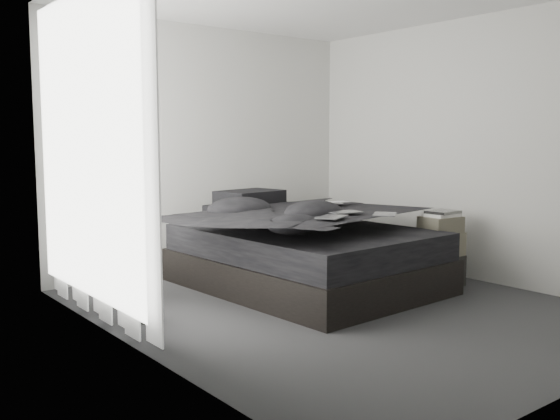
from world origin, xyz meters
TOP-DOWN VIEW (x-y plane):
  - floor at (0.00, 0.00)m, footprint 3.60×4.20m
  - wall_back at (0.00, 2.10)m, footprint 3.60×0.01m
  - wall_left at (-1.80, 0.00)m, footprint 0.01×4.20m
  - wall_right at (1.80, 0.00)m, footprint 0.01×4.20m
  - window_left at (-1.78, 0.90)m, footprint 0.02×2.00m
  - curtain_left at (-1.73, 0.90)m, footprint 0.06×2.12m
  - bed at (0.25, 0.73)m, footprint 1.87×2.41m
  - mattress at (0.25, 0.73)m, footprint 1.80×2.34m
  - duvet at (0.25, 0.67)m, footprint 1.81×2.07m
  - pillow_lower at (0.15, 1.63)m, footprint 0.72×0.51m
  - pillow_upper at (0.23, 1.61)m, footprint 0.72×0.55m
  - laptop at (0.68, 0.81)m, footprint 0.42×0.33m
  - comic_a at (0.00, 0.09)m, footprint 0.35×0.30m
  - comic_b at (0.33, 0.28)m, footprint 0.32×0.24m
  - comic_c at (0.49, -0.05)m, footprint 0.35×0.33m
  - side_stand at (-1.33, 1.32)m, footprint 0.46×0.46m
  - papers at (-1.33, 1.31)m, footprint 0.28×0.23m
  - floor_books at (-1.49, 0.67)m, footprint 0.23×0.26m
  - box_lower at (1.31, -0.03)m, footprint 0.41×0.33m
  - box_mid at (1.32, -0.04)m, footprint 0.37×0.30m
  - box_upper at (1.30, -0.03)m, footprint 0.38×0.32m
  - art_book_white at (1.31, -0.03)m, footprint 0.31×0.26m
  - art_book_snake at (1.32, -0.04)m, footprint 0.30×0.25m

SIDE VIEW (x-z plane):
  - floor at x=0.00m, z-range -0.01..0.01m
  - floor_books at x=-1.49m, z-range 0.00..0.16m
  - box_lower at x=1.31m, z-range 0.00..0.29m
  - bed at x=0.25m, z-range 0.00..0.32m
  - side_stand at x=-1.33m, z-range 0.00..0.65m
  - box_mid at x=1.32m, z-range 0.29..0.52m
  - mattress at x=0.25m, z-range 0.32..0.56m
  - box_upper at x=1.30m, z-range 0.52..0.67m
  - pillow_lower at x=0.15m, z-range 0.56..0.72m
  - papers at x=-1.33m, z-range 0.65..0.66m
  - art_book_white at x=1.31m, z-range 0.67..0.70m
  - duvet at x=0.25m, z-range 0.56..0.83m
  - art_book_snake at x=1.32m, z-range 0.70..0.73m
  - pillow_upper at x=0.23m, z-range 0.72..0.87m
  - comic_a at x=0.00m, z-range 0.83..0.84m
  - comic_b at x=0.33m, z-range 0.84..0.85m
  - laptop at x=0.68m, z-range 0.83..0.86m
  - comic_c at x=0.49m, z-range 0.85..0.86m
  - curtain_left at x=-1.73m, z-range 0.04..2.52m
  - wall_back at x=0.00m, z-range 0.00..2.60m
  - wall_left at x=-1.80m, z-range 0.00..2.60m
  - wall_right at x=1.80m, z-range 0.00..2.60m
  - window_left at x=-1.78m, z-range 0.20..2.50m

